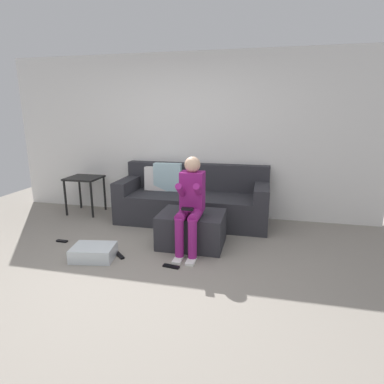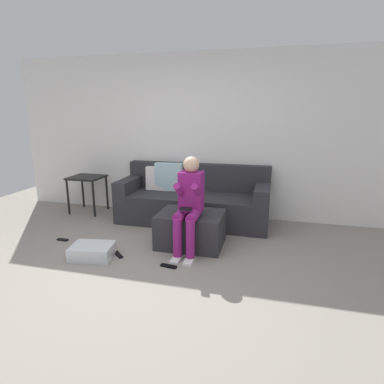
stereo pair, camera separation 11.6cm
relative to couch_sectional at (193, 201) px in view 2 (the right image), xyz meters
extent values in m
plane|color=gray|center=(-0.18, -1.95, -0.33)|extent=(7.95, 7.95, 0.00)
cube|color=white|center=(-0.18, 0.42, 0.97)|extent=(6.12, 0.10, 2.60)
cube|color=#2D2D33|center=(0.02, -0.06, -0.11)|extent=(2.32, 0.85, 0.45)
cube|color=#2D2D33|center=(0.02, 0.27, 0.33)|extent=(2.32, 0.18, 0.43)
cube|color=#2D2D33|center=(-1.03, -0.06, 0.22)|extent=(0.22, 0.85, 0.20)
cube|color=#2D2D33|center=(1.07, -0.06, 0.22)|extent=(0.22, 0.85, 0.20)
cube|color=white|center=(-0.61, 0.10, 0.31)|extent=(0.39, 0.20, 0.39)
cube|color=silver|center=(-0.42, 0.10, 0.34)|extent=(0.45, 0.17, 0.44)
cube|color=#2D2D33|center=(0.21, -0.93, -0.11)|extent=(0.83, 0.63, 0.43)
cube|color=#8C1E72|center=(0.24, -1.01, 0.41)|extent=(0.29, 0.21, 0.49)
sphere|color=#D8AD8C|center=(0.24, -1.01, 0.74)|extent=(0.19, 0.19, 0.19)
cylinder|color=#8C1E72|center=(0.16, -1.18, 0.17)|extent=(0.12, 0.35, 0.12)
cylinder|color=#8C1E72|center=(0.16, -1.35, -0.07)|extent=(0.10, 0.10, 0.47)
cube|color=white|center=(0.16, -1.41, -0.32)|extent=(0.10, 0.22, 0.03)
cylinder|color=#8C1E72|center=(0.14, -1.14, 0.43)|extent=(0.08, 0.35, 0.28)
cylinder|color=#8C1E72|center=(0.32, -1.18, 0.17)|extent=(0.12, 0.35, 0.12)
cylinder|color=#8C1E72|center=(0.32, -1.35, -0.07)|extent=(0.10, 0.10, 0.47)
cube|color=white|center=(0.32, -1.41, -0.32)|extent=(0.10, 0.22, 0.03)
cylinder|color=#8C1E72|center=(0.34, -1.12, 0.44)|extent=(0.08, 0.32, 0.26)
cube|color=black|center=(0.24, -1.27, 0.27)|extent=(0.14, 0.06, 0.03)
cube|color=silver|center=(-0.83, -1.59, -0.25)|extent=(0.54, 0.43, 0.16)
cube|color=black|center=(-1.87, 0.01, 0.28)|extent=(0.54, 0.49, 0.03)
cylinder|color=black|center=(-2.11, -0.21, -0.03)|extent=(0.04, 0.04, 0.60)
cylinder|color=black|center=(-1.63, -0.21, -0.03)|extent=(0.04, 0.04, 0.60)
cylinder|color=black|center=(-2.11, 0.22, -0.03)|extent=(0.04, 0.04, 0.60)
cylinder|color=black|center=(-1.63, 0.22, -0.03)|extent=(0.04, 0.04, 0.60)
cube|color=black|center=(0.13, -1.59, -0.32)|extent=(0.20, 0.08, 0.02)
cube|color=black|center=(-0.56, -1.46, -0.32)|extent=(0.18, 0.17, 0.02)
cube|color=black|center=(-1.50, -1.23, -0.32)|extent=(0.15, 0.06, 0.02)
camera|label=1|loc=(1.08, -4.69, 1.36)|focal=29.66mm
camera|label=2|loc=(1.20, -4.67, 1.36)|focal=29.66mm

